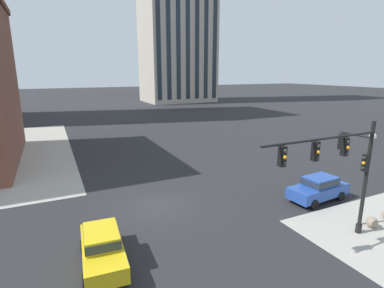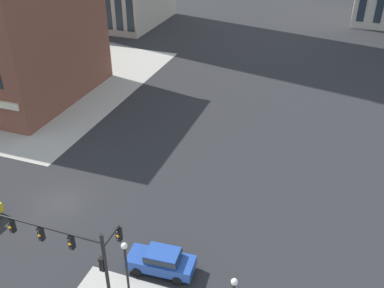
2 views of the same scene
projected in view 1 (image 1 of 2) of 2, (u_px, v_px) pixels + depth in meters
ground_plane at (157, 207)px, 19.74m from camera, size 320.00×320.00×0.00m
traffic_signal_main at (344, 163)px, 15.07m from camera, size 7.26×2.09×6.29m
bollard_sphere_curb_a at (372, 222)px, 17.06m from camera, size 0.63×0.63×0.63m
street_lamp_corner_near at (368, 169)px, 16.68m from camera, size 0.36×0.36×5.47m
car_main_northbound_far at (102, 246)px, 13.67m from camera, size 2.12×4.51×1.68m
car_main_southbound_far at (319, 188)px, 20.59m from camera, size 4.51×2.13×1.68m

